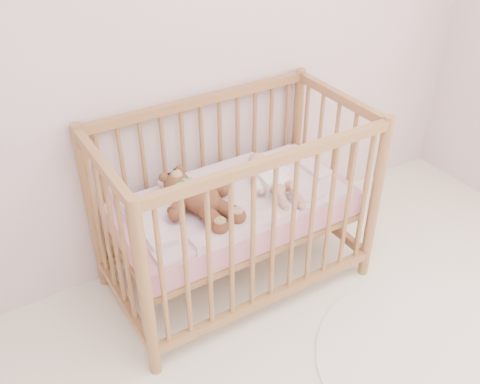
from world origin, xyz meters
TOP-DOWN VIEW (x-y plane):
  - wall_back at (0.00, 2.00)m, footprint 4.00×0.02m
  - crib at (0.08, 1.60)m, footprint 1.36×0.76m
  - mattress at (0.08, 1.60)m, footprint 1.22×0.62m
  - blanket at (0.08, 1.60)m, footprint 1.10×0.58m
  - baby at (0.29, 1.58)m, footprint 0.31×0.54m
  - teddy_bear at (-0.13, 1.58)m, footprint 0.48×0.61m
  - rug at (0.60, 0.58)m, footprint 1.17×1.17m

SIDE VIEW (x-z plane):
  - rug at x=0.60m, z-range 0.00..0.01m
  - mattress at x=0.08m, z-range 0.42..0.55m
  - crib at x=0.08m, z-range 0.00..1.00m
  - blanket at x=0.08m, z-range 0.53..0.59m
  - baby at x=0.29m, z-range 0.57..0.70m
  - teddy_bear at x=-0.13m, z-range 0.57..0.72m
  - wall_back at x=0.00m, z-range 0.00..2.70m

